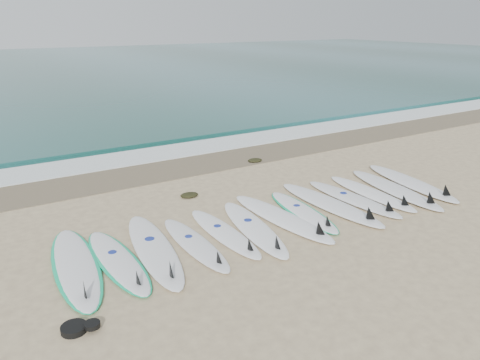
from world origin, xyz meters
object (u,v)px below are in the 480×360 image
leash_coil (78,328)px  surfboard_6 (283,218)px  surfboard_12 (413,183)px  surfboard_0 (76,266)px

leash_coil → surfboard_6: bearing=17.7°
surfboard_12 → leash_coil: (-7.91, -1.36, -0.01)m
surfboard_6 → surfboard_12: size_ratio=0.97×
surfboard_12 → leash_coil: size_ratio=6.41×
surfboard_6 → surfboard_0: bearing=172.6°
surfboard_0 → surfboard_12: 7.56m
surfboard_12 → leash_coil: bearing=-160.9°
surfboard_6 → surfboard_12: 3.75m
surfboard_0 → surfboard_12: size_ratio=0.98×
surfboard_12 → surfboard_0: bearing=-172.1°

